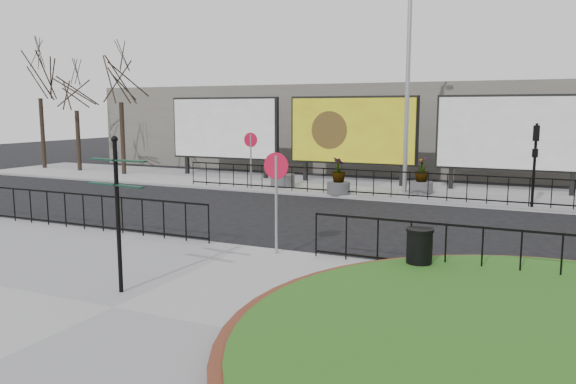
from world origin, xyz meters
The scene contains 22 objects.
ground centered at (0.00, 0.00, 0.00)m, with size 90.00×90.00×0.00m, color black.
pavement_near centered at (0.00, -5.00, 0.06)m, with size 30.00×10.00×0.12m, color gray.
pavement_far centered at (0.00, 12.00, 0.06)m, with size 44.00×6.00×0.12m, color gray.
railing_near_left centered at (-6.00, -0.30, 0.67)m, with size 10.00×0.10×1.10m, color black, non-canonical shape.
railing_near_right centered at (6.50, -0.30, 0.67)m, with size 9.00×0.10×1.10m, color black, non-canonical shape.
railing_far centered at (1.00, 9.30, 0.67)m, with size 18.00×0.10×1.10m, color black, non-canonical shape.
speed_sign_far centered at (-5.00, 9.40, 1.92)m, with size 0.64×0.07×2.47m.
speed_sign_near centered at (1.00, -0.40, 1.92)m, with size 0.64×0.07×2.47m.
billboard_left centered at (-8.50, 12.97, 2.60)m, with size 6.20×0.31×4.10m.
billboard_mid centered at (-1.50, 12.97, 2.60)m, with size 6.20×0.31×4.10m.
billboard_right centered at (5.50, 12.97, 2.60)m, with size 6.20×0.31×4.10m.
lamp_post centered at (1.51, 11.00, 4.83)m, with size 0.74×0.18×9.23m.
signal_pole_a centered at (6.50, 9.34, 2.10)m, with size 0.22×0.26×3.00m.
tree_left centered at (-14.00, 11.50, 3.62)m, with size 2.00×2.00×7.00m, color #2D2119, non-canonical shape.
tree_mid centered at (-17.50, 11.80, 3.22)m, with size 2.00×2.00×6.20m, color #2D2119, non-canonical shape.
tree_far centered at (-20.50, 12.00, 3.87)m, with size 2.00×2.00×7.50m, color #2D2119, non-canonical shape.
building_backdrop centered at (0.00, 22.00, 2.50)m, with size 40.00×10.00×5.00m, color #615E55.
fingerpost_sign centered at (-0.46, -4.27, 1.93)m, with size 1.41×0.35×3.01m.
litter_bin centered at (4.50, -0.60, 0.61)m, with size 0.59×0.59×0.97m.
planter_a centered at (-3.94, 10.46, 0.56)m, with size 1.09×1.09×1.41m.
planter_b centered at (-0.88, 9.40, 0.70)m, with size 0.95×0.95×1.54m.
planter_c centered at (2.20, 11.00, 0.70)m, with size 0.96×0.96×1.53m.
Camera 1 is at (6.82, -12.40, 3.61)m, focal length 35.00 mm.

